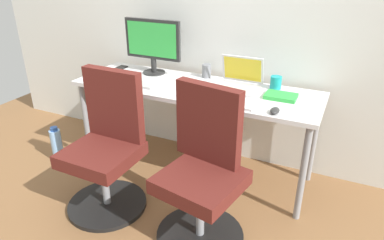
# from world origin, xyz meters

# --- Properties ---
(ground_plane) EXTENTS (5.28, 5.28, 0.00)m
(ground_plane) POSITION_xyz_m (0.00, 0.00, 0.00)
(ground_plane) COLOR brown
(desk) EXTENTS (1.83, 0.59, 0.72)m
(desk) POSITION_xyz_m (0.00, 0.00, 0.65)
(desk) COLOR silver
(desk) RESTS_ON ground
(office_chair_left) EXTENTS (0.54, 0.54, 0.94)m
(office_chair_left) POSITION_xyz_m (-0.36, -0.62, 0.42)
(office_chair_left) COLOR black
(office_chair_left) RESTS_ON ground
(office_chair_right) EXTENTS (0.54, 0.54, 0.94)m
(office_chair_right) POSITION_xyz_m (0.34, -0.62, 0.42)
(office_chair_right) COLOR black
(office_chair_right) RESTS_ON ground
(water_bottle_on_floor) EXTENTS (0.09, 0.09, 0.31)m
(water_bottle_on_floor) POSITION_xyz_m (-1.11, -0.36, 0.15)
(water_bottle_on_floor) COLOR #8CBFF2
(water_bottle_on_floor) RESTS_ON ground
(desktop_monitor) EXTENTS (0.48, 0.18, 0.43)m
(desktop_monitor) POSITION_xyz_m (-0.44, 0.16, 0.97)
(desktop_monitor) COLOR #262626
(desktop_monitor) RESTS_ON desk
(open_laptop) EXTENTS (0.31, 0.28, 0.22)m
(open_laptop) POSITION_xyz_m (0.30, 0.11, 0.77)
(open_laptop) COLOR silver
(open_laptop) RESTS_ON desk
(keyboard_by_monitor) EXTENTS (0.34, 0.12, 0.02)m
(keyboard_by_monitor) POSITION_xyz_m (-0.43, -0.15, 0.73)
(keyboard_by_monitor) COLOR #B7B7B7
(keyboard_by_monitor) RESTS_ON desk
(keyboard_by_laptop) EXTENTS (0.34, 0.12, 0.02)m
(keyboard_by_laptop) POSITION_xyz_m (0.34, -0.22, 0.73)
(keyboard_by_laptop) COLOR silver
(keyboard_by_laptop) RESTS_ON desk
(mouse_by_monitor) EXTENTS (0.06, 0.10, 0.03)m
(mouse_by_monitor) POSITION_xyz_m (0.09, -0.10, 0.73)
(mouse_by_monitor) COLOR #2D2D2D
(mouse_by_monitor) RESTS_ON desk
(mouse_by_laptop) EXTENTS (0.06, 0.10, 0.03)m
(mouse_by_laptop) POSITION_xyz_m (0.64, -0.23, 0.73)
(mouse_by_laptop) COLOR #2D2D2D
(mouse_by_laptop) RESTS_ON desk
(coffee_mug) EXTENTS (0.08, 0.08, 0.09)m
(coffee_mug) POSITION_xyz_m (0.55, 0.21, 0.76)
(coffee_mug) COLOR teal
(coffee_mug) RESTS_ON desk
(pen_cup) EXTENTS (0.07, 0.07, 0.10)m
(pen_cup) POSITION_xyz_m (-0.01, 0.24, 0.77)
(pen_cup) COLOR slate
(pen_cup) RESTS_ON desk
(phone_near_monitor) EXTENTS (0.07, 0.14, 0.01)m
(phone_near_monitor) POSITION_xyz_m (-0.74, -0.08, 0.72)
(phone_near_monitor) COLOR black
(phone_near_monitor) RESTS_ON desk
(phone_near_laptop) EXTENTS (0.07, 0.14, 0.01)m
(phone_near_laptop) POSITION_xyz_m (-0.77, 0.14, 0.72)
(phone_near_laptop) COLOR black
(phone_near_laptop) RESTS_ON desk
(notebook) EXTENTS (0.21, 0.15, 0.03)m
(notebook) POSITION_xyz_m (0.62, 0.04, 0.73)
(notebook) COLOR green
(notebook) RESTS_ON desk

